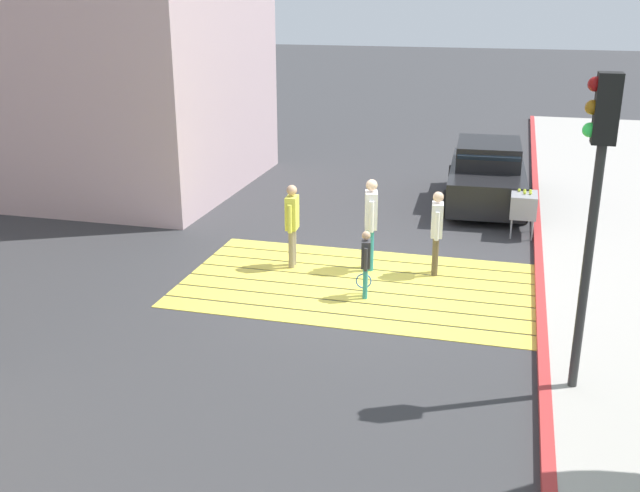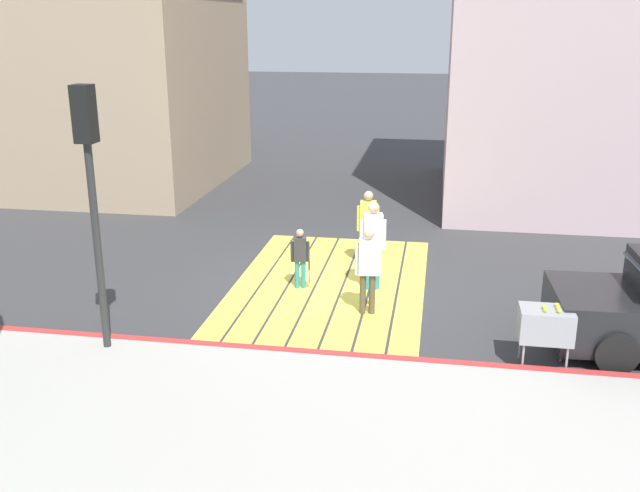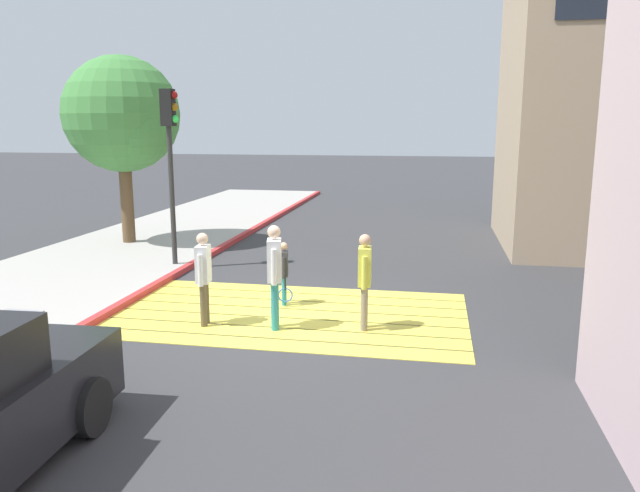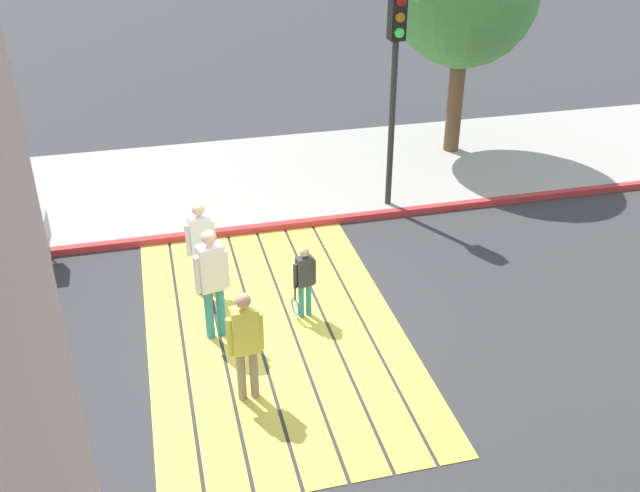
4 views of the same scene
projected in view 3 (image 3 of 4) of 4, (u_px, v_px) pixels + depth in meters
The scene contains 11 objects.
ground_plane at pixel (291, 314), 11.26m from camera, with size 120.00×120.00×0.00m, color #38383A.
crosswalk_stripes at pixel (291, 314), 11.26m from camera, with size 6.40×3.80×0.01m.
sidewalk_west at pixel (19, 296), 12.26m from camera, with size 4.80×40.00×0.12m, color #ADA8A0.
curb_painted at pixel (128, 301), 11.83m from camera, with size 0.16×40.00×0.13m, color #BC3333.
traffic_light_corner at pixel (170, 142), 14.26m from camera, with size 0.39×0.28×4.24m.
street_tree at pixel (124, 118), 16.86m from camera, with size 3.20×3.20×5.32m.
tennis_ball_cart at pixel (8, 337), 7.99m from camera, with size 0.56×0.80×1.02m.
pedestrian_adult_lead at pixel (365, 275), 10.22m from camera, with size 0.23×0.48×1.65m.
pedestrian_adult_trailing at pixel (203, 272), 10.44m from camera, with size 0.25×0.48×1.63m.
pedestrian_adult_side at pixel (274, 269), 10.24m from camera, with size 0.30×0.51×1.79m.
pedestrian_child_with_racket at pixel (284, 270), 11.69m from camera, with size 0.31×0.39×1.23m.
Camera 3 is at (2.51, -10.52, 3.42)m, focal length 34.30 mm.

